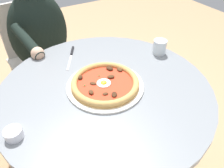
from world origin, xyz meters
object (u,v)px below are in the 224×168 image
object	(u,v)px
diner_person	(45,59)
steak_knife	(71,54)
dining_table	(106,113)
cafe_chair_diner	(37,50)
ramekin_capers	(13,133)
pizza_on_plate	(105,84)
water_glass	(160,48)
fork_utensil	(71,147)

from	to	relation	value
diner_person	steak_knife	bearing A→B (deg)	99.98
dining_table	cafe_chair_diner	distance (m)	0.86
ramekin_capers	pizza_on_plate	bearing A→B (deg)	-168.77
pizza_on_plate	cafe_chair_diner	xyz separation A→B (m)	(0.11, -0.86, -0.24)
water_glass	ramekin_capers	distance (m)	0.80
dining_table	steak_knife	distance (m)	0.37
steak_knife	diner_person	bearing A→B (deg)	-80.02
dining_table	fork_utensil	bearing A→B (deg)	40.91
dining_table	cafe_chair_diner	xyz separation A→B (m)	(0.11, -0.85, -0.05)
steak_knife	water_glass	bearing A→B (deg)	151.65
dining_table	pizza_on_plate	size ratio (longest dim) A/B	2.78
steak_knife	diner_person	distance (m)	0.46
dining_table	diner_person	distance (m)	0.72
water_glass	steak_knife	distance (m)	0.47
dining_table	fork_utensil	distance (m)	0.37
steak_knife	dining_table	bearing A→B (deg)	94.99
steak_knife	fork_utensil	distance (m)	0.58
dining_table	fork_utensil	world-z (taller)	fork_utensil
diner_person	ramekin_capers	bearing A→B (deg)	69.13
diner_person	cafe_chair_diner	distance (m)	0.14
water_glass	diner_person	world-z (taller)	diner_person
pizza_on_plate	steak_knife	distance (m)	0.32
dining_table	steak_knife	xyz separation A→B (m)	(0.03, -0.32, 0.17)
water_glass	fork_utensil	distance (m)	0.71
water_glass	cafe_chair_diner	distance (m)	0.94
dining_table	pizza_on_plate	xyz separation A→B (m)	(0.00, 0.00, 0.19)
diner_person	cafe_chair_diner	size ratio (longest dim) A/B	1.34
water_glass	steak_knife	world-z (taller)	water_glass
fork_utensil	cafe_chair_diner	bearing A→B (deg)	-97.17
pizza_on_plate	ramekin_capers	world-z (taller)	pizza_on_plate
steak_knife	diner_person	world-z (taller)	diner_person
steak_knife	ramekin_capers	world-z (taller)	ramekin_capers
pizza_on_plate	diner_person	world-z (taller)	diner_person
cafe_chair_diner	dining_table	bearing A→B (deg)	97.60
diner_person	water_glass	bearing A→B (deg)	128.13
ramekin_capers	diner_person	bearing A→B (deg)	-110.87
steak_knife	fork_utensil	world-z (taller)	steak_knife
pizza_on_plate	cafe_chair_diner	world-z (taller)	cafe_chair_diner
pizza_on_plate	water_glass	bearing A→B (deg)	-165.47
fork_utensil	steak_knife	bearing A→B (deg)	-112.34
fork_utensil	cafe_chair_diner	size ratio (longest dim) A/B	0.19
pizza_on_plate	steak_knife	bearing A→B (deg)	-85.37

